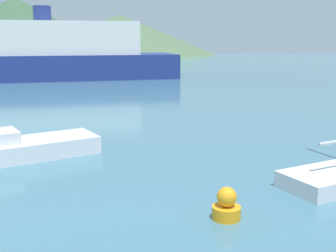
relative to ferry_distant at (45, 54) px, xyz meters
The scene contains 4 objects.
ferry_distant is the anchor object (origin of this frame).
buoy_marker 39.33m from the ferry_distant, 79.19° to the right, with size 0.71×0.71×0.82m.
hill_west 69.27m from the ferry_distant, 100.28° to the left, with size 54.66×54.66×14.60m.
hill_central 70.53m from the ferry_distant, 78.42° to the left, with size 51.86×51.86×10.63m.
Camera 1 is at (-2.41, -0.85, 4.36)m, focal length 45.00 mm.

